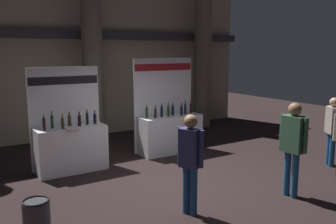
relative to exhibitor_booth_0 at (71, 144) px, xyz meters
name	(u,v)px	position (x,y,z in m)	size (l,w,h in m)	color
ground_plane	(172,185)	(1.45, -1.95, -0.61)	(24.00, 24.00, 0.00)	black
hall_colonnade	(85,47)	(1.45, 2.96, 2.18)	(11.79, 1.26, 5.69)	gray
exhibitor_booth_0	(71,144)	(0.00, 0.00, 0.00)	(1.60, 0.71, 2.32)	white
exhibitor_booth_1	(169,129)	(2.69, 0.11, 0.01)	(1.77, 0.66, 2.47)	white
trash_bin	(37,220)	(-1.35, -2.75, -0.30)	(0.38, 0.38, 0.61)	#38383D
visitor_1	(293,141)	(2.99, -3.60, 0.45)	(0.27, 0.57, 1.76)	navy
visitor_4	(190,157)	(0.98, -3.21, 0.38)	(0.33, 0.46, 1.67)	navy
visitor_6	(332,126)	(5.26, -2.89, 0.34)	(0.38, 0.46, 1.61)	navy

